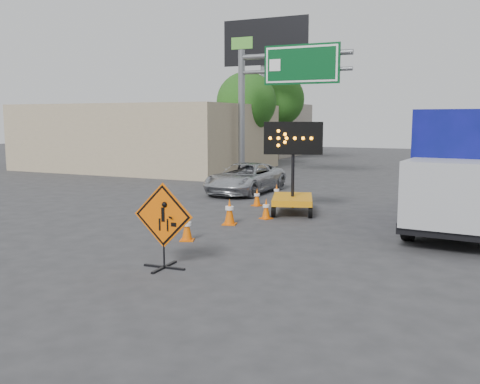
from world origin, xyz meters
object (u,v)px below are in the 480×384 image
Objects in this scene: pickup_truck at (245,178)px; box_truck at (465,175)px; construction_sign at (163,224)px; arrow_board at (292,193)px.

box_truck reaches higher than pickup_truck.
arrow_board is at bearing 85.18° from construction_sign.
pickup_truck is (-3.19, 11.33, -0.33)m from construction_sign.
pickup_truck is at bearing 113.59° from arrow_board.
pickup_truck is at bearing 159.99° from box_truck.
construction_sign is 0.60× the size of arrow_board.
box_truck reaches higher than arrow_board.
arrow_board is at bearing -46.24° from pickup_truck.
box_truck is at bearing -22.76° from pickup_truck.
box_truck is (5.59, 7.27, 0.58)m from construction_sign.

